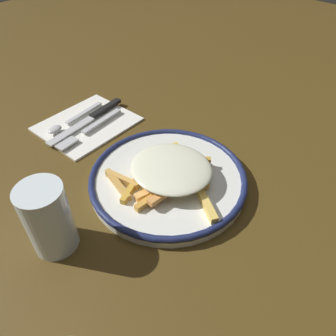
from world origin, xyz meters
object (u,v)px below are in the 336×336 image
object	(u,v)px
plate	(168,178)
napkin	(87,123)
fork	(90,128)
water_glass	(48,219)
knife	(93,116)
fries_heap	(170,170)
spoon	(67,123)

from	to	relation	value
plate	napkin	xyz separation A→B (m)	(0.26, -0.02, -0.01)
napkin	fork	world-z (taller)	fork
water_glass	napkin	bearing A→B (deg)	-45.51
knife	water_glass	size ratio (longest dim) A/B	1.85
fries_heap	fork	bearing A→B (deg)	-1.21
fork	spoon	size ratio (longest dim) A/B	1.16
plate	water_glass	xyz separation A→B (m)	(0.04, 0.21, 0.05)
plate	fries_heap	xyz separation A→B (m)	(-0.00, 0.00, 0.02)
napkin	spoon	xyz separation A→B (m)	(0.02, 0.03, 0.01)
spoon	water_glass	bearing A→B (deg)	142.22
fork	knife	xyz separation A→B (m)	(0.03, -0.03, 0.00)
fries_heap	napkin	size ratio (longest dim) A/B	1.10
fork	spoon	world-z (taller)	spoon
fork	plate	bearing A→B (deg)	178.88
plate	fries_heap	size ratio (longest dim) A/B	1.32
fork	water_glass	distance (m)	0.29
fork	knife	size ratio (longest dim) A/B	0.84
fries_heap	knife	bearing A→B (deg)	-7.76
fries_heap	water_glass	bearing A→B (deg)	78.21
fries_heap	spoon	bearing A→B (deg)	3.54
plate	spoon	distance (m)	0.28
knife	napkin	bearing A→B (deg)	96.36
napkin	fork	bearing A→B (deg)	157.45
fork	knife	bearing A→B (deg)	-44.63
napkin	spoon	world-z (taller)	spoon
fork	spoon	bearing A→B (deg)	23.04
fork	napkin	bearing A→B (deg)	-22.55
fork	water_glass	xyz separation A→B (m)	(-0.19, 0.21, 0.05)
fries_heap	water_glass	size ratio (longest dim) A/B	1.86
napkin	water_glass	distance (m)	0.32
plate	fork	distance (m)	0.23
fries_heap	knife	distance (m)	0.27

